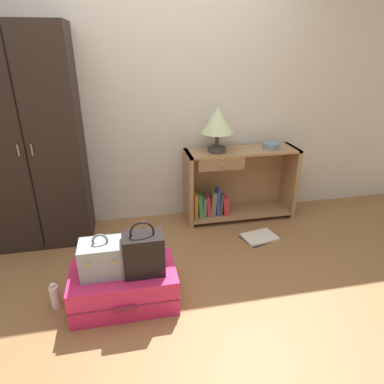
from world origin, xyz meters
name	(u,v)px	position (x,y,z in m)	size (l,w,h in m)	color
ground_plane	(184,309)	(0.00, 0.00, 0.00)	(9.00, 9.00, 0.00)	olive
back_wall	(154,90)	(0.00, 1.50, 1.30)	(6.40, 0.10, 2.60)	beige
wardrobe	(32,142)	(-1.08, 1.20, 0.93)	(0.82, 0.47, 1.87)	black
bookshelf	(235,185)	(0.77, 1.27, 0.36)	(1.13, 0.35, 0.74)	#A37A51
table_lamp	(218,122)	(0.55, 1.24, 1.03)	(0.31, 0.31, 0.43)	#3D3838
bowl	(271,145)	(1.12, 1.25, 0.77)	(0.16, 0.16, 0.06)	slate
suitcase_large	(124,286)	(-0.40, 0.16, 0.14)	(0.73, 0.46, 0.27)	#DB2860
train_case	(102,258)	(-0.52, 0.16, 0.39)	(0.29, 0.23, 0.30)	#8E99A3
handbag	(144,253)	(-0.25, 0.12, 0.42)	(0.27, 0.18, 0.39)	black
bottle	(55,296)	(-0.88, 0.21, 0.09)	(0.06, 0.06, 0.20)	white
open_book_on_floor	(259,237)	(0.87, 0.79, 0.01)	(0.38, 0.33, 0.02)	white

